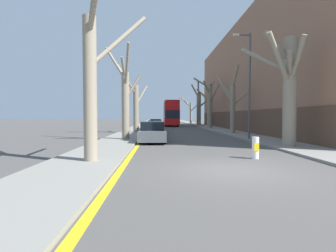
% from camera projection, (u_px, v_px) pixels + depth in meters
% --- Properties ---
extents(ground_plane, '(300.00, 300.00, 0.00)m').
position_uv_depth(ground_plane, '(232.00, 170.00, 9.18)').
color(ground_plane, '#4C4947').
extents(sidewalk_left, '(2.99, 120.00, 0.12)m').
position_uv_depth(sidewalk_left, '(145.00, 124.00, 58.91)').
color(sidewalk_left, gray).
rests_on(sidewalk_left, ground).
extents(sidewalk_right, '(2.99, 120.00, 0.12)m').
position_uv_depth(sidewalk_right, '(195.00, 124.00, 59.31)').
color(sidewalk_right, gray).
rests_on(sidewalk_right, ground).
extents(building_facade_right, '(10.08, 42.28, 13.47)m').
position_uv_depth(building_facade_right, '(271.00, 79.00, 34.06)').
color(building_facade_right, '#93664C').
rests_on(building_facade_right, ground).
extents(kerb_line_stripe, '(0.24, 120.00, 0.01)m').
position_uv_depth(kerb_line_stripe, '(153.00, 124.00, 58.97)').
color(kerb_line_stripe, yellow).
rests_on(kerb_line_stripe, ground).
extents(street_tree_left_0, '(2.45, 4.32, 8.42)m').
position_uv_depth(street_tree_left_0, '(93.00, 73.00, 10.36)').
color(street_tree_left_0, gray).
rests_on(street_tree_left_0, ground).
extents(street_tree_left_1, '(3.04, 3.13, 7.43)m').
position_uv_depth(street_tree_left_1, '(125.00, 99.00, 20.12)').
color(street_tree_left_1, gray).
rests_on(street_tree_left_1, ground).
extents(street_tree_left_2, '(3.22, 3.47, 7.20)m').
position_uv_depth(street_tree_left_2, '(135.00, 105.00, 28.62)').
color(street_tree_left_2, gray).
rests_on(street_tree_left_2, ground).
extents(street_tree_right_0, '(2.88, 3.71, 6.88)m').
position_uv_depth(street_tree_right_0, '(288.00, 86.00, 15.49)').
color(street_tree_right_0, gray).
rests_on(street_tree_right_0, ground).
extents(street_tree_right_1, '(2.92, 4.37, 6.87)m').
position_uv_depth(street_tree_right_1, '(232.00, 105.00, 26.89)').
color(street_tree_right_1, gray).
rests_on(street_tree_right_1, ground).
extents(street_tree_right_2, '(3.40, 4.17, 7.64)m').
position_uv_depth(street_tree_right_2, '(209.00, 103.00, 38.69)').
color(street_tree_right_2, gray).
rests_on(street_tree_right_2, ground).
extents(street_tree_right_3, '(3.92, 3.11, 8.24)m').
position_uv_depth(street_tree_right_3, '(199.00, 107.00, 49.22)').
color(street_tree_right_3, gray).
rests_on(street_tree_right_3, ground).
extents(street_tree_right_4, '(4.29, 4.65, 6.53)m').
position_uv_depth(street_tree_right_4, '(190.00, 111.00, 61.72)').
color(street_tree_right_4, gray).
rests_on(street_tree_right_4, ground).
extents(double_decker_bus, '(2.59, 11.26, 4.58)m').
position_uv_depth(double_decker_bus, '(171.00, 112.00, 49.18)').
color(double_decker_bus, red).
rests_on(double_decker_bus, ground).
extents(parked_car_0, '(1.89, 4.57, 1.48)m').
position_uv_depth(parked_car_0, '(153.00, 132.00, 19.08)').
color(parked_car_0, '#4C5156').
rests_on(parked_car_0, ground).
extents(parked_car_1, '(1.83, 4.24, 1.32)m').
position_uv_depth(parked_car_1, '(154.00, 129.00, 24.74)').
color(parked_car_1, '#9EA3AD').
rests_on(parked_car_1, ground).
extents(parked_car_2, '(1.80, 4.07, 1.36)m').
position_uv_depth(parked_car_2, '(155.00, 126.00, 31.22)').
color(parked_car_2, black).
rests_on(parked_car_2, ground).
extents(parked_car_3, '(1.72, 4.16, 1.43)m').
position_uv_depth(parked_car_3, '(156.00, 124.00, 37.77)').
color(parked_car_3, olive).
rests_on(parked_car_3, ground).
extents(lamp_post, '(1.40, 0.20, 8.31)m').
position_uv_depth(lamp_post, '(248.00, 81.00, 20.38)').
color(lamp_post, '#4C4F54').
rests_on(lamp_post, ground).
extents(traffic_bollard, '(0.30, 0.31, 0.98)m').
position_uv_depth(traffic_bollard, '(255.00, 148.00, 11.63)').
color(traffic_bollard, white).
rests_on(traffic_bollard, ground).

